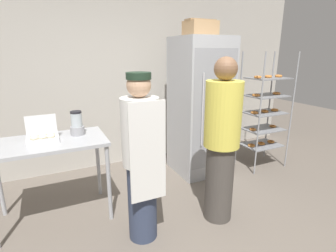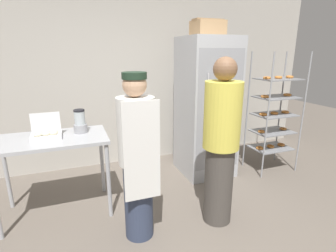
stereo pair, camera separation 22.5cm
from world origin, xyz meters
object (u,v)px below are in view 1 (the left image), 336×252
donut_box (43,137)px  person_baker (141,158)px  person_customer (221,142)px  cardboard_storage_box (200,28)px  refrigerator (200,107)px  baking_rack (265,112)px  blender_pitcher (77,124)px

donut_box → person_baker: person_baker is taller
person_customer → donut_box: bearing=155.2°
donut_box → cardboard_storage_box: size_ratio=0.72×
refrigerator → person_baker: bearing=-140.2°
baking_rack → person_baker: (-2.29, -0.80, -0.04)m
refrigerator → donut_box: refrigerator is taller
baking_rack → person_customer: (-1.44, -0.85, 0.01)m
baking_rack → person_baker: baking_rack is taller
baking_rack → blender_pitcher: 2.74m
blender_pitcher → person_customer: size_ratio=0.15×
person_baker → person_customer: bearing=-3.7°
person_baker → donut_box: bearing=138.4°
baking_rack → cardboard_storage_box: cardboard_storage_box is taller
blender_pitcher → person_customer: (1.30, -0.85, -0.12)m
baking_rack → donut_box: size_ratio=5.93×
blender_pitcher → baking_rack: bearing=0.0°
person_baker → person_customer: (0.85, -0.06, 0.05)m
baking_rack → blender_pitcher: bearing=-180.0°
blender_pitcher → donut_box: bearing=-165.6°
refrigerator → baking_rack: 1.04m
blender_pitcher → person_customer: 1.56m
blender_pitcher → person_baker: 0.93m
blender_pitcher → cardboard_storage_box: (1.78, 0.39, 1.07)m
donut_box → person_baker: size_ratio=0.19×
person_baker → baking_rack: bearing=19.2°
donut_box → person_customer: size_ratio=0.17×
refrigerator → person_baker: (-1.30, -1.08, -0.15)m
refrigerator → person_customer: bearing=-111.7°
person_baker → cardboard_storage_box: bearing=41.7°
baking_rack → blender_pitcher: size_ratio=6.72×
baking_rack → person_customer: baking_rack is taller
baking_rack → person_customer: bearing=-149.4°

